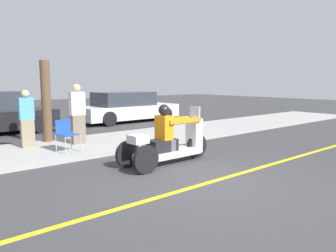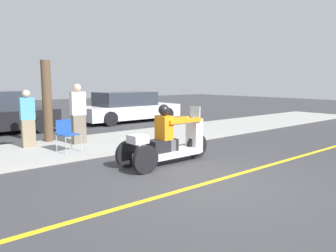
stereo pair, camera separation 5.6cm
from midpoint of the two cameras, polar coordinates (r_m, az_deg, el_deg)
name	(u,v)px [view 2 (the right image)]	position (r m, az deg, el deg)	size (l,w,h in m)	color
ground_plane	(207,183)	(6.39, 6.99, -9.86)	(60.00, 60.00, 0.00)	#38383A
lane_stripe	(220,179)	(6.66, 9.28, -9.14)	(24.00, 0.12, 0.01)	gold
sidewalk_strip	(94,144)	(10.00, -12.58, -3.15)	(28.00, 2.80, 0.12)	#9E9E99
motorcycle_trike	(168,143)	(7.66, 0.22, -2.97)	(2.46, 0.78, 1.41)	black
spectator_mid_group	(28,120)	(9.77, -23.10, 1.02)	(0.39, 0.26, 1.58)	gray
spectator_far_back	(78,115)	(9.84, -15.21, 1.87)	(0.43, 0.29, 1.74)	#726656
folding_chair_set_back	(66,132)	(8.88, -17.13, -1.00)	(0.53, 0.53, 0.82)	#A5A8AD
parked_car_lot_far	(128,107)	(15.77, -6.83, 3.22)	(4.87, 2.06, 1.42)	silver
tree_trunk	(47,101)	(10.47, -20.17, 4.08)	(0.28, 0.28, 2.43)	brown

